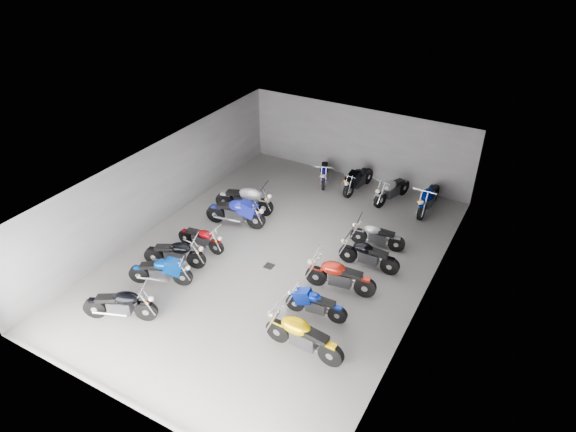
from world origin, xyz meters
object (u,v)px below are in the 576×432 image
Objects in this scene: motorcycle_right_d at (340,276)px; motorcycle_back_d at (358,179)px; motorcycle_right_e at (368,255)px; motorcycle_left_d at (201,238)px; motorcycle_right_b at (303,336)px; motorcycle_left_c at (175,253)px; motorcycle_left_e at (236,212)px; motorcycle_back_f at (429,198)px; motorcycle_right_c at (315,304)px; motorcycle_back_e at (392,190)px; motorcycle_left_b at (161,271)px; motorcycle_right_f at (377,236)px; motorcycle_back_c at (324,173)px; motorcycle_left_f at (245,199)px; motorcycle_left_a at (121,304)px; drain_grate at (269,266)px.

motorcycle_right_d reaches higher than motorcycle_back_d.
motorcycle_left_d is at bearing 106.59° from motorcycle_right_e.
motorcycle_left_c is at bearing 78.82° from motorcycle_right_b.
motorcycle_back_f is at bearing 114.76° from motorcycle_left_e.
motorcycle_right_c is 0.82× the size of motorcycle_back_f.
motorcycle_back_e is at bearing 127.33° from motorcycle_left_c.
motorcycle_right_d reaches higher than motorcycle_left_d.
motorcycle_right_c is at bearing 77.97° from motorcycle_left_b.
motorcycle_left_d is 0.82× the size of motorcycle_back_f.
motorcycle_right_f is at bearing -12.21° from motorcycle_right_d.
motorcycle_left_c is 6.99m from motorcycle_right_f.
motorcycle_left_e is at bearing 51.49° from motorcycle_right_c.
motorcycle_right_f is 1.06× the size of motorcycle_back_c.
motorcycle_left_e is 0.98m from motorcycle_left_f.
motorcycle_left_f is 5.62m from motorcycle_right_e.
motorcycle_right_e is (5.65, 3.07, -0.01)m from motorcycle_left_c.
motorcycle_left_a reaches higher than motorcycle_left_c.
motorcycle_left_d is at bearing 72.66° from motorcycle_back_d.
drain_grate is 2.85m from motorcycle_right_c.
motorcycle_left_b is at bearing -8.23° from motorcycle_left_c.
motorcycle_left_c is at bearing 75.67° from motorcycle_back_e.
motorcycle_left_a is 1.06× the size of motorcycle_right_f.
motorcycle_left_e reaches higher than motorcycle_right_e.
motorcycle_back_f is at bearing 125.17° from motorcycle_left_a.
motorcycle_right_c is 0.90× the size of motorcycle_right_e.
motorcycle_left_f is (-0.09, 4.99, 0.08)m from motorcycle_left_b.
motorcycle_left_c reaches higher than motorcycle_left_d.
motorcycle_back_f reaches higher than drain_grate.
motorcycle_right_c is at bearing 110.46° from motorcycle_back_e.
motorcycle_left_a reaches higher than motorcycle_back_e.
motorcycle_left_a reaches higher than motorcycle_right_e.
motorcycle_back_f is at bearing -22.41° from motorcycle_right_f.
motorcycle_back_d reaches higher than drain_grate.
motorcycle_back_d is (3.10, 8.79, 0.03)m from motorcycle_left_b.
motorcycle_right_d is 1.03× the size of motorcycle_back_d.
motorcycle_left_f reaches higher than motorcycle_right_f.
motorcycle_left_f is 1.24× the size of motorcycle_right_c.
motorcycle_left_f is at bearing 58.05° from motorcycle_back_d.
motorcycle_left_a is 5.69m from motorcycle_right_c.
motorcycle_left_b is at bearing 78.69° from motorcycle_back_d.
motorcycle_left_e is at bearing 63.82° from motorcycle_right_d.
motorcycle_back_d is (0.56, 6.33, 0.52)m from drain_grate.
motorcycle_right_c is at bearing 76.85° from motorcycle_left_d.
motorcycle_left_e is (0.20, 1.89, 0.11)m from motorcycle_left_d.
motorcycle_left_d is 5.15m from motorcycle_right_c.
motorcycle_left_e is 5.28m from motorcycle_right_f.
motorcycle_right_b is 4.39m from motorcycle_right_e.
motorcycle_right_e is at bearing 117.91° from motorcycle_back_e.
motorcycle_back_e is (-0.82, 4.61, 0.02)m from motorcycle_right_e.
motorcycle_back_e is (-0.68, 9.00, -0.04)m from motorcycle_right_b.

